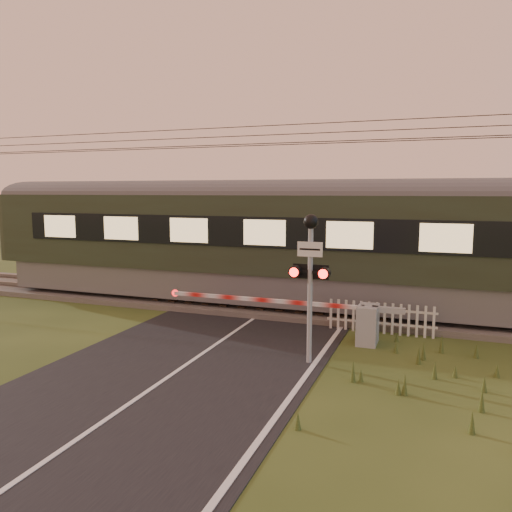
% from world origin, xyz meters
% --- Properties ---
extents(ground, '(160.00, 160.00, 0.00)m').
position_xyz_m(ground, '(0.00, 0.00, 0.00)').
color(ground, '#2D3D17').
rests_on(ground, ground).
extents(road, '(6.00, 140.00, 0.03)m').
position_xyz_m(road, '(0.02, -0.23, 0.01)').
color(road, black).
rests_on(road, ground).
extents(track_bed, '(140.00, 3.40, 0.39)m').
position_xyz_m(track_bed, '(0.00, 6.50, 0.07)').
color(track_bed, '#47423D').
rests_on(track_bed, ground).
extents(overhead_wires, '(120.00, 0.62, 0.62)m').
position_xyz_m(overhead_wires, '(0.00, 6.50, 5.72)').
color(overhead_wires, black).
rests_on(overhead_wires, ground).
extents(boom_gate, '(6.72, 0.79, 1.05)m').
position_xyz_m(boom_gate, '(3.33, 3.53, 0.58)').
color(boom_gate, gray).
rests_on(boom_gate, ground).
extents(crossing_signal, '(0.88, 0.36, 3.46)m').
position_xyz_m(crossing_signal, '(2.60, 1.56, 2.38)').
color(crossing_signal, gray).
rests_on(crossing_signal, ground).
extents(picket_fence, '(3.03, 0.07, 0.88)m').
position_xyz_m(picket_fence, '(3.89, 4.60, 0.45)').
color(picket_fence, silver).
rests_on(picket_fence, ground).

